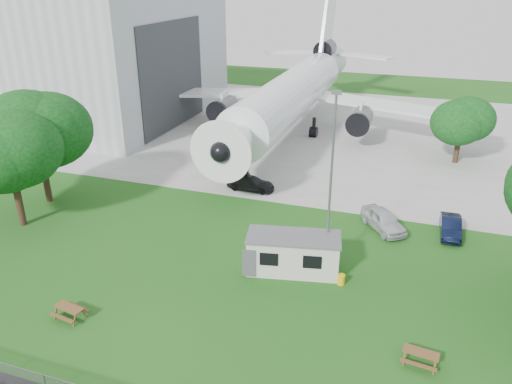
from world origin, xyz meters
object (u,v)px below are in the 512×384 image
(airliner, at_px, (294,91))
(picnic_west, at_px, (71,318))
(hangar, at_px, (48,44))
(picnic_east, at_px, (419,364))
(site_cabin, at_px, (293,253))

(airliner, bearing_deg, picnic_west, -93.96)
(hangar, bearing_deg, picnic_east, -35.46)
(picnic_east, bearing_deg, picnic_west, -165.21)
(airliner, distance_m, picnic_east, 41.28)
(hangar, xyz_separation_m, airliner, (35.97, -0.14, -4.14))
(hangar, xyz_separation_m, site_cabin, (44.19, -31.07, -8.09))
(hangar, relative_size, airliner, 0.90)
(hangar, bearing_deg, airliner, -0.22)
(airliner, xyz_separation_m, site_cabin, (8.22, -30.93, -3.96))
(hangar, distance_m, picnic_east, 65.36)
(hangar, height_order, picnic_east, hangar)
(site_cabin, xyz_separation_m, picnic_east, (8.49, -6.46, -1.31))
(airliner, xyz_separation_m, picnic_east, (16.71, -37.38, -5.27))
(airliner, bearing_deg, picnic_east, -65.92)
(picnic_east, bearing_deg, site_cabin, 149.66)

